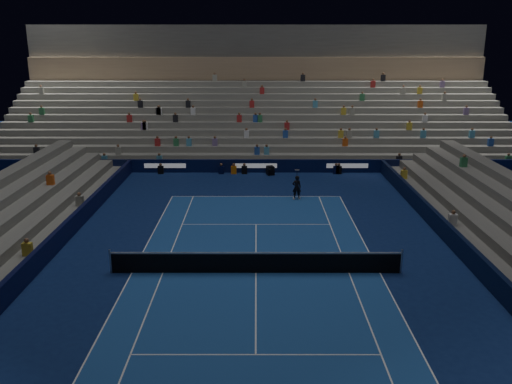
% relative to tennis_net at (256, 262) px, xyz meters
% --- Properties ---
extents(ground, '(90.00, 90.00, 0.00)m').
position_rel_tennis_net_xyz_m(ground, '(0.00, 0.00, -0.50)').
color(ground, '#0D1D4F').
rests_on(ground, ground).
extents(court_surface, '(10.97, 23.77, 0.01)m').
position_rel_tennis_net_xyz_m(court_surface, '(0.00, 0.00, -0.50)').
color(court_surface, navy).
rests_on(court_surface, ground).
extents(sponsor_barrier_far, '(44.00, 0.25, 1.00)m').
position_rel_tennis_net_xyz_m(sponsor_barrier_far, '(0.00, 18.50, -0.00)').
color(sponsor_barrier_far, '#080F32').
rests_on(sponsor_barrier_far, ground).
extents(sponsor_barrier_east, '(0.25, 37.00, 1.00)m').
position_rel_tennis_net_xyz_m(sponsor_barrier_east, '(9.70, 0.00, -0.00)').
color(sponsor_barrier_east, black).
rests_on(sponsor_barrier_east, ground).
extents(sponsor_barrier_west, '(0.25, 37.00, 1.00)m').
position_rel_tennis_net_xyz_m(sponsor_barrier_west, '(-9.70, 0.00, -0.00)').
color(sponsor_barrier_west, black).
rests_on(sponsor_barrier_west, ground).
extents(grandstand_main, '(44.00, 15.20, 11.20)m').
position_rel_tennis_net_xyz_m(grandstand_main, '(0.00, 27.90, 2.87)').
color(grandstand_main, slate).
rests_on(grandstand_main, ground).
extents(tennis_net, '(12.90, 0.10, 1.10)m').
position_rel_tennis_net_xyz_m(tennis_net, '(0.00, 0.00, 0.00)').
color(tennis_net, '#B2B2B7').
rests_on(tennis_net, ground).
extents(tennis_player, '(0.59, 0.40, 1.55)m').
position_rel_tennis_net_xyz_m(tennis_player, '(2.61, 11.32, 0.27)').
color(tennis_player, black).
rests_on(tennis_player, ground).
extents(broadcast_camera, '(0.66, 1.04, 0.66)m').
position_rel_tennis_net_xyz_m(broadcast_camera, '(1.07, 17.70, -0.16)').
color(broadcast_camera, black).
rests_on(broadcast_camera, ground).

